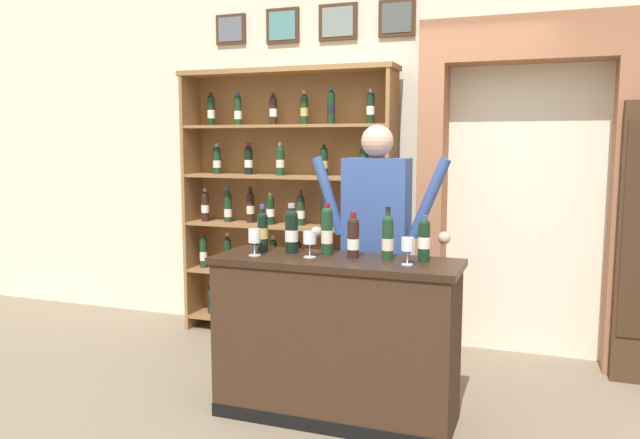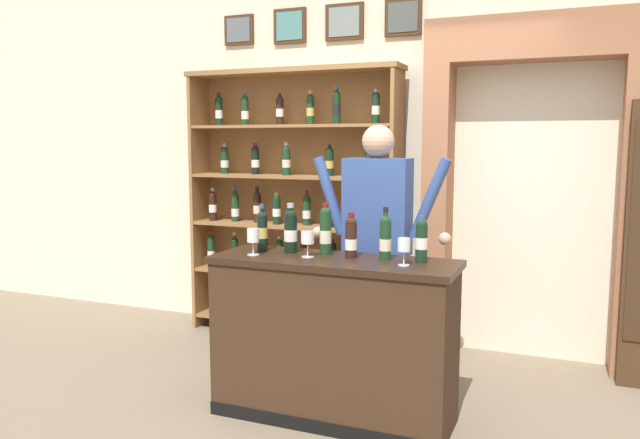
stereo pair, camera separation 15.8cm
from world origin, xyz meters
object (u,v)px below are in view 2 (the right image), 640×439
wine_shelf (294,199)px  tasting_bottle_super_tuscan (422,239)px  wine_glass_center (308,239)px  wine_glass_spare (253,237)px  shopkeeper (377,227)px  wine_glass_right (404,247)px  tasting_counter (333,339)px  tasting_bottle_brunello (262,230)px  tasting_bottle_bianco (326,230)px  tasting_bottle_prosecco (351,237)px  tasting_bottle_riserva (385,237)px  tasting_bottle_vin_santo (291,230)px

wine_shelf → tasting_bottle_super_tuscan: size_ratio=8.47×
wine_glass_center → wine_glass_spare: bearing=-169.6°
shopkeeper → wine_glass_right: shopkeeper is taller
wine_shelf → tasting_counter: bearing=-57.2°
tasting_bottle_brunello → tasting_bottle_bianco: (0.41, 0.04, 0.02)m
tasting_bottle_prosecco → tasting_bottle_riserva: (0.20, 0.02, 0.01)m
wine_glass_spare → tasting_bottle_brunello: bearing=95.2°
tasting_counter → tasting_bottle_bianco: (-0.09, 0.11, 0.64)m
wine_glass_center → wine_glass_spare: wine_glass_spare is taller
tasting_counter → tasting_bottle_riserva: (0.29, 0.08, 0.62)m
tasting_bottle_prosecco → tasting_bottle_riserva: bearing=4.3°
tasting_bottle_brunello → wine_glass_spare: 0.15m
tasting_bottle_prosecco → wine_glass_right: 0.37m
tasting_counter → wine_glass_right: 0.74m
wine_glass_center → wine_glass_right: (0.59, -0.03, -0.00)m
tasting_counter → tasting_bottle_prosecco: tasting_bottle_prosecco is taller
tasting_bottle_prosecco → wine_glass_right: size_ratio=1.75×
tasting_bottle_riserva → wine_glass_spare: (-0.78, -0.16, -0.02)m
wine_shelf → shopkeeper: 1.33m
tasting_counter → tasting_bottle_brunello: (-0.50, 0.06, 0.62)m
wine_glass_spare → wine_glass_right: bearing=2.1°
tasting_bottle_super_tuscan → wine_glass_spare: 1.00m
tasting_bottle_riserva → shopkeeper: bearing=112.7°
tasting_bottle_vin_santo → wine_glass_center: bearing=-33.5°
wine_glass_right → tasting_bottle_bianco: bearing=163.9°
shopkeeper → wine_glass_right: 0.67m
wine_shelf → tasting_bottle_riserva: 1.78m
shopkeeper → wine_shelf: bearing=139.1°
tasting_bottle_riserva → tasting_counter: bearing=-164.7°
wine_shelf → wine_glass_spare: bearing=-74.3°
wine_glass_spare → wine_glass_right: size_ratio=1.05×
tasting_counter → tasting_bottle_vin_santo: (-0.32, 0.09, 0.63)m
tasting_counter → wine_glass_right: size_ratio=9.47×
wine_glass_spare → tasting_bottle_riserva: bearing=11.5°
wine_glass_center → wine_glass_right: 0.59m
wine_shelf → tasting_bottle_prosecco: 1.67m
tasting_counter → tasting_bottle_riserva: bearing=15.3°
wine_shelf → wine_glass_spare: 1.54m
tasting_bottle_vin_santo → tasting_bottle_super_tuscan: (0.82, 0.00, -0.01)m
tasting_bottle_prosecco → wine_glass_center: tasting_bottle_prosecco is taller
tasting_bottle_brunello → wine_glass_right: size_ratio=1.93×
tasting_bottle_vin_santo → tasting_bottle_prosecco: (0.40, -0.02, -0.02)m
tasting_counter → tasting_bottle_brunello: 0.80m
shopkeeper → tasting_bottle_prosecco: (-0.01, -0.47, 0.00)m
shopkeeper → tasting_counter: bearing=-100.6°
shopkeeper → wine_glass_center: 0.61m
tasting_counter → wine_glass_right: bearing=-6.1°
shopkeeper → wine_glass_center: bearing=-114.9°
tasting_bottle_prosecco → wine_glass_right: bearing=-17.6°
tasting_bottle_bianco → wine_glass_center: size_ratio=2.01×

